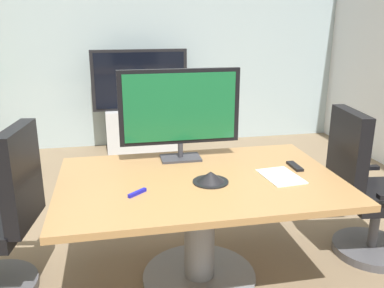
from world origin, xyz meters
The scene contains 10 objects.
ground_plane centered at (0.00, 0.00, 0.00)m, with size 7.67×7.67×0.00m, color #7A664C.
wall_back_glass_partition centered at (0.00, 3.34, 1.45)m, with size 5.60×0.10×2.89m, color #9EB2B7.
conference_table centered at (0.11, 0.09, 0.53)m, with size 1.75×1.13×0.72m.
office_chair_right centered at (1.35, 0.16, 0.46)m, with size 0.62×0.60×1.09m.
tv_monitor centered at (0.06, 0.49, 1.08)m, with size 0.84×0.18×0.64m.
wall_display_unit centered at (-0.04, 2.98, 0.44)m, with size 1.20×0.36×1.31m.
conference_phone centered at (0.17, 0.02, 0.75)m, with size 0.22×0.22×0.07m.
remote_control centered at (0.78, 0.16, 0.73)m, with size 0.05×0.17×0.02m, color black.
whiteboard_marker centered at (-0.29, -0.08, 0.73)m, with size 0.13×0.02×0.02m, color #1919A5.
paper_notepad centered at (0.62, 0.01, 0.73)m, with size 0.21×0.30×0.01m, color white.
Camera 1 is at (-0.40, -2.24, 1.69)m, focal length 38.42 mm.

